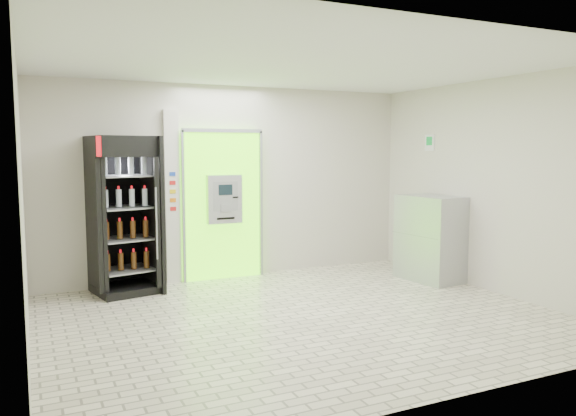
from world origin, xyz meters
TOP-DOWN VIEW (x-y plane):
  - ground at (0.00, 0.00)m, footprint 6.00×6.00m
  - room_shell at (0.00, 0.00)m, footprint 6.00×6.00m
  - atm_assembly at (-0.20, 2.41)m, footprint 1.30×0.24m
  - pillar at (-0.98, 2.45)m, footprint 0.22×0.11m
  - beverage_cooler at (-1.73, 2.13)m, footprint 0.96×0.91m
  - steel_cabinet at (2.66, 0.91)m, footprint 0.77×1.05m
  - exit_sign at (2.99, 1.40)m, footprint 0.02×0.22m

SIDE VIEW (x-z plane):
  - ground at x=0.00m, z-range 0.00..0.00m
  - steel_cabinet at x=2.66m, z-range 0.00..1.31m
  - beverage_cooler at x=-1.73m, z-range -0.04..2.15m
  - atm_assembly at x=-0.20m, z-range 0.01..2.34m
  - pillar at x=-0.98m, z-range 0.00..2.60m
  - room_shell at x=0.00m, z-range -1.16..4.84m
  - exit_sign at x=2.99m, z-range 1.99..2.25m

